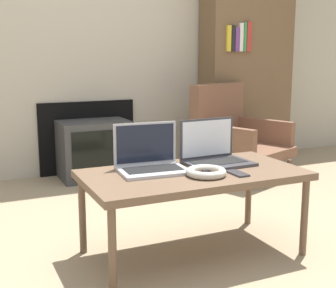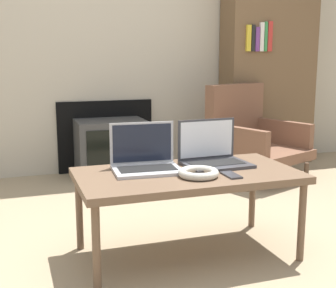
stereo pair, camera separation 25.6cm
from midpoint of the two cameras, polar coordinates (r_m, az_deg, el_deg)
The scene contains 10 objects.
ground_plane at distance 2.32m, azimuth 7.07°, elevation -14.78°, with size 14.00×14.00×0.00m, color #998466.
wall_back at distance 4.07m, azimuth -5.73°, elevation 14.84°, with size 7.00×0.08×2.60m.
table at distance 2.32m, azimuth 5.57°, elevation -4.32°, with size 1.09×0.57×0.43m.
laptop_left at distance 2.34m, azimuth 0.35°, elevation -2.03°, with size 0.35×0.27×0.23m.
laptop_right at distance 2.48m, azimuth 8.44°, elevation -1.39°, with size 0.34×0.27×0.23m.
headphones at distance 2.23m, azimuth 7.05°, elevation -3.56°, with size 0.19×0.19×0.04m.
phone at distance 2.27m, azimuth 10.95°, elevation -3.78°, with size 0.06×0.13×0.01m.
tv at distance 3.89m, azimuth -5.13°, elevation -0.53°, with size 0.56×0.39×0.47m.
armchair at distance 3.91m, azimuth 11.80°, elevation 1.15°, with size 0.81×0.83×0.76m.
bookshelf at distance 4.44m, azimuth 13.77°, elevation 9.71°, with size 0.84×0.32×1.87m.
Camera 2 is at (-0.81, -1.92, 1.01)m, focal length 50.00 mm.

